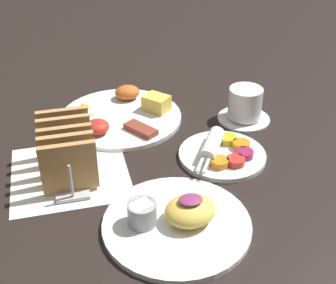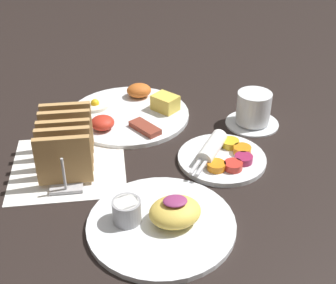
{
  "view_description": "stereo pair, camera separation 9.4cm",
  "coord_description": "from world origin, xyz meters",
  "px_view_note": "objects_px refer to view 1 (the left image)",
  "views": [
    {
      "loc": [
        -0.16,
        -0.75,
        0.54
      ],
      "look_at": [
        0.04,
        0.02,
        0.03
      ],
      "focal_mm": 50.0,
      "sensor_mm": 36.0,
      "label": 1
    },
    {
      "loc": [
        -0.06,
        -0.77,
        0.54
      ],
      "look_at": [
        0.04,
        0.02,
        0.03
      ],
      "focal_mm": 50.0,
      "sensor_mm": 36.0,
      "label": 2
    }
  ],
  "objects_px": {
    "plate_breakfast": "(122,114)",
    "plate_foreground": "(177,219)",
    "toast_rack": "(67,150)",
    "coffee_cup": "(245,106)",
    "plate_condiments": "(222,153)"
  },
  "relations": [
    {
      "from": "plate_breakfast",
      "to": "plate_foreground",
      "type": "xyz_separation_m",
      "value": [
        0.03,
        -0.38,
        0.0
      ]
    },
    {
      "from": "toast_rack",
      "to": "coffee_cup",
      "type": "distance_m",
      "value": 0.42
    },
    {
      "from": "plate_breakfast",
      "to": "toast_rack",
      "type": "height_order",
      "value": "toast_rack"
    },
    {
      "from": "plate_condiments",
      "to": "coffee_cup",
      "type": "distance_m",
      "value": 0.17
    },
    {
      "from": "plate_condiments",
      "to": "coffee_cup",
      "type": "xyz_separation_m",
      "value": [
        0.1,
        0.13,
        0.02
      ]
    },
    {
      "from": "toast_rack",
      "to": "plate_condiments",
      "type": "bearing_deg",
      "value": -4.35
    },
    {
      "from": "plate_condiments",
      "to": "toast_rack",
      "type": "bearing_deg",
      "value": 175.65
    },
    {
      "from": "plate_breakfast",
      "to": "plate_condiments",
      "type": "bearing_deg",
      "value": -50.68
    },
    {
      "from": "toast_rack",
      "to": "coffee_cup",
      "type": "xyz_separation_m",
      "value": [
        0.4,
        0.11,
        -0.02
      ]
    },
    {
      "from": "plate_foreground",
      "to": "coffee_cup",
      "type": "bearing_deg",
      "value": 51.59
    },
    {
      "from": "plate_foreground",
      "to": "toast_rack",
      "type": "distance_m",
      "value": 0.26
    },
    {
      "from": "plate_breakfast",
      "to": "toast_rack",
      "type": "relative_size",
      "value": 1.55
    },
    {
      "from": "plate_breakfast",
      "to": "plate_condiments",
      "type": "relative_size",
      "value": 1.58
    },
    {
      "from": "plate_condiments",
      "to": "plate_foreground",
      "type": "bearing_deg",
      "value": -129.35
    },
    {
      "from": "plate_breakfast",
      "to": "coffee_cup",
      "type": "bearing_deg",
      "value": -15.12
    }
  ]
}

